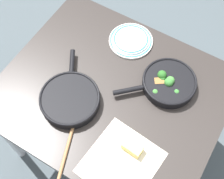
{
  "coord_description": "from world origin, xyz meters",
  "views": [
    {
      "loc": [
        -0.37,
        0.62,
        2.08
      ],
      "look_at": [
        0.0,
        0.0,
        0.75
      ],
      "focal_mm": 50.0,
      "sensor_mm": 36.0,
      "label": 1
    }
  ],
  "objects": [
    {
      "name": "cheese_block",
      "position": [
        -0.23,
        0.2,
        0.75
      ],
      "size": [
        0.09,
        0.06,
        0.05
      ],
      "color": "#EACC66",
      "rests_on": "dining_table_red"
    },
    {
      "name": "skillet_broccoli",
      "position": [
        -0.22,
        -0.17,
        0.76
      ],
      "size": [
        0.35,
        0.34,
        0.07
      ],
      "rotation": [
        0.0,
        0.0,
        0.76
      ],
      "color": "black",
      "rests_on": "dining_table_red"
    },
    {
      "name": "parchment_sheet",
      "position": [
        -0.22,
        0.28,
        0.73
      ],
      "size": [
        0.32,
        0.34,
        0.0
      ],
      "color": "beige",
      "rests_on": "dining_table_red"
    },
    {
      "name": "skillet_eggs",
      "position": [
        0.14,
        0.15,
        0.75
      ],
      "size": [
        0.3,
        0.39,
        0.05
      ],
      "rotation": [
        0.0,
        0.0,
        5.26
      ],
      "color": "black",
      "rests_on": "dining_table_red"
    },
    {
      "name": "dinner_plate_stack",
      "position": [
        0.07,
        -0.31,
        0.74
      ],
      "size": [
        0.24,
        0.24,
        0.03
      ],
      "color": "white",
      "rests_on": "dining_table_red"
    },
    {
      "name": "dining_table_red",
      "position": [
        0.0,
        0.0,
        0.64
      ],
      "size": [
        1.08,
        0.91,
        0.73
      ],
      "color": "#2D2826",
      "rests_on": "ground_plane"
    },
    {
      "name": "wooden_spoon",
      "position": [
        0.05,
        0.27,
        0.74
      ],
      "size": [
        0.15,
        0.35,
        0.02
      ],
      "rotation": [
        0.0,
        0.0,
        5.06
      ],
      "color": "#996B42",
      "rests_on": "dining_table_red"
    },
    {
      "name": "grater_knife",
      "position": [
        -0.3,
        0.32,
        0.74
      ],
      "size": [
        0.27,
        0.07,
        0.02
      ],
      "rotation": [
        0.0,
        0.0,
        6.12
      ],
      "color": "silver",
      "rests_on": "dining_table_red"
    },
    {
      "name": "ground_plane",
      "position": [
        0.0,
        0.0,
        0.0
      ],
      "size": [
        14.0,
        14.0,
        0.0
      ],
      "primitive_type": "plane",
      "color": "#424C51"
    }
  ]
}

